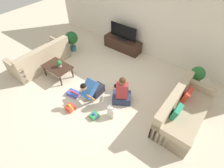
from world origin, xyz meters
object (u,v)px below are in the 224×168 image
person_kneeling (92,89)px  gift_box_b (94,116)px  dog (119,85)px  gift_bag_a (112,112)px  tv_console (123,44)px  tv (123,33)px  tabletop_plant (59,63)px  sofa_left (41,59)px  person_sitting (122,93)px  gift_box_c (73,93)px  coffee_table (57,67)px  potted_plant_corner_right (196,77)px  potted_plant_corner_left (72,39)px  sofa_right (182,112)px  gift_box_a (70,108)px

person_kneeling → gift_box_b: (0.51, -0.50, -0.28)m
dog → gift_bag_a: 1.05m
tv_console → tv: tv is taller
person_kneeling → tabletop_plant: 1.46m
sofa_left → person_sitting: bearing=96.2°
gift_box_c → coffee_table: bearing=162.8°
potted_plant_corner_right → potted_plant_corner_left: size_ratio=1.00×
sofa_right → person_kneeling: bearing=110.1°
coffee_table → tabletop_plant: size_ratio=4.11×
tv → sofa_right: bearing=-29.9°
potted_plant_corner_right → gift_bag_a: bearing=-119.0°
sofa_left → gift_bag_a: size_ratio=5.51×
tv_console → person_sitting: bearing=-55.3°
coffee_table → person_sitting: 2.32m
tv → potted_plant_corner_left: 1.98m
sofa_left → tv_console: sofa_left is taller
dog → gift_bag_a: size_ratio=1.29×
tv → person_kneeling: (0.80, -2.66, -0.38)m
tv → person_kneeling: bearing=-73.2°
sofa_left → gift_bag_a: 3.33m
sofa_left → person_kneeling: sofa_left is taller
tv_console → person_kneeling: (0.80, -2.66, 0.10)m
potted_plant_corner_left → gift_box_a: bearing=-44.9°
potted_plant_corner_right → gift_box_c: bearing=-137.5°
sofa_right → gift_box_c: sofa_right is taller
tv_console → potted_plant_corner_right: size_ratio=1.93×
person_sitting → gift_box_a: bearing=17.4°
potted_plant_corner_left → coffee_table: bearing=-60.1°
tv → potted_plant_corner_right: (3.00, -0.45, -0.28)m
dog → potted_plant_corner_right: bearing=52.7°
tv_console → potted_plant_corner_right: (3.00, -0.45, 0.21)m
person_kneeling → gift_box_c: 0.66m
potted_plant_corner_right → person_kneeling: bearing=-134.7°
person_sitting → gift_box_a: size_ratio=4.30×
gift_box_b → tabletop_plant: (-1.95, 0.58, 0.49)m
sofa_left → sofa_right: 4.87m
gift_box_a → gift_box_c: bearing=128.1°
person_sitting → gift_box_a: 1.49m
sofa_left → potted_plant_corner_right: (4.65, 2.17, 0.14)m
potted_plant_corner_right → gift_box_a: (-2.38, -2.94, -0.35)m
sofa_right → tabletop_plant: 3.87m
potted_plant_corner_left → tabletop_plant: bearing=-56.6°
sofa_right → potted_plant_corner_right: size_ratio=2.58×
coffee_table → gift_bag_a: coffee_table is taller
tabletop_plant → gift_box_b: bearing=-16.5°
tv → person_sitting: tv is taller
sofa_left → person_sitting: (3.23, 0.35, 0.05)m
tv_console → gift_box_c: bearing=-84.6°
person_sitting → potted_plant_corner_left: bearing=-50.5°
coffee_table → person_sitting: person_sitting is taller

